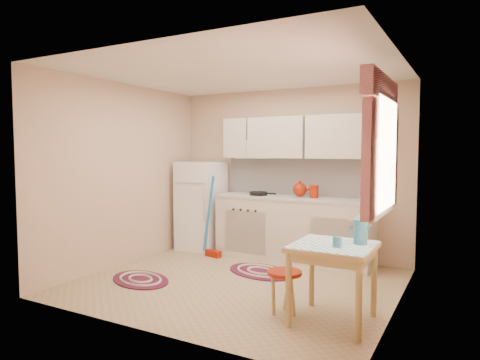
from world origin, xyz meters
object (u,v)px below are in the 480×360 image
Objects in this scene: table at (333,284)px; stool at (284,292)px; fridge at (201,206)px; base_cabinets at (293,230)px.

table reaches higher than stool.
stool is at bearing -40.20° from fridge.
base_cabinets is at bearing 1.85° from fridge.
base_cabinets is 2.23m from table.
stool is (2.23, -1.89, -0.49)m from fridge.
fridge is at bearing -178.15° from base_cabinets.
base_cabinets is 3.12× the size of table.
fridge is 3.33× the size of stool.
table is at bearing 3.25° from stool.
base_cabinets is (1.55, 0.05, -0.26)m from fridge.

